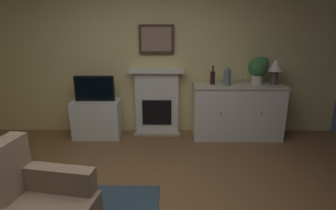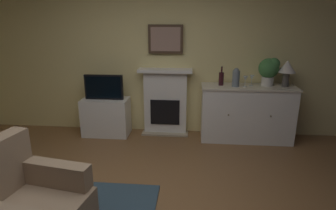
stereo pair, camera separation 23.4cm
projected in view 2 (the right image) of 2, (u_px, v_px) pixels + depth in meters
name	position (u px, v px, depth m)	size (l,w,h in m)	color
wall_rear	(158.00, 48.00, 4.55)	(6.30, 0.06, 2.81)	#EAD68C
fireplace_unit	(165.00, 102.00, 4.67)	(0.87, 0.30, 1.10)	white
framed_picture	(166.00, 39.00, 4.41)	(0.55, 0.04, 0.45)	#473323
sideboard_cabinet	(246.00, 113.00, 4.42)	(1.43, 0.49, 0.88)	white
table_lamp	(287.00, 68.00, 4.16)	(0.26, 0.26, 0.40)	#4C4742
wine_bottle	(221.00, 78.00, 4.32)	(0.08, 0.08, 0.29)	#331419
wine_glass_left	(245.00, 79.00, 4.21)	(0.07, 0.07, 0.16)	silver
wine_glass_center	(252.00, 78.00, 4.27)	(0.07, 0.07, 0.16)	silver
vase_decorative	(236.00, 77.00, 4.22)	(0.11, 0.11, 0.28)	slate
tv_cabinet	(106.00, 117.00, 4.67)	(0.75, 0.42, 0.62)	white
tv_set	(104.00, 87.00, 4.49)	(0.62, 0.07, 0.40)	black
potted_plant_small	(269.00, 69.00, 4.23)	(0.30, 0.30, 0.43)	beige
armchair	(23.00, 208.00, 2.28)	(0.93, 0.89, 0.92)	#8C7259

